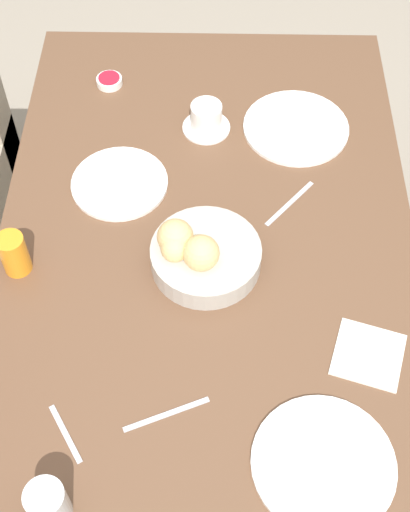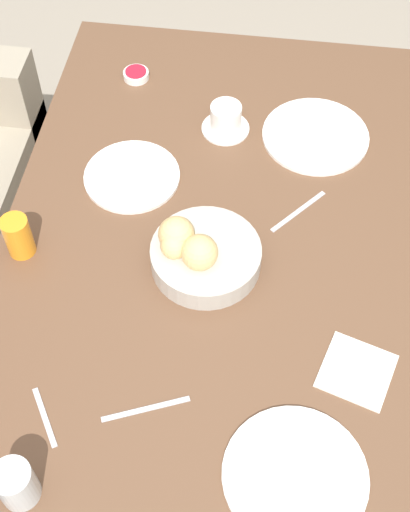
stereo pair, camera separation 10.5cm
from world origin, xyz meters
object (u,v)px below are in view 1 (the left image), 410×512
Objects in this scene: fork_silver at (290,203)px; knife_silver at (167,414)px; juice_glass at (14,254)px; coffee_cup at (206,118)px; napkin at (368,355)px; bread_basket at (200,254)px; spoon_coffee at (65,434)px; jam_bowl_berry at (109,81)px; plate_near_right at (296,127)px; water_tumbler at (48,504)px; plate_near_left at (323,464)px; plate_far_center at (120,183)px.

fork_silver is 0.84× the size of knife_silver.
juice_glass is 0.73× the size of fork_silver.
napkin is at bearing -152.15° from coffee_cup.
bread_basket is 0.43m from coffee_cup.
bread_basket reaches higher than spoon_coffee.
bread_basket reaches higher than jam_bowl_berry.
coffee_cup is at bearing -0.87° from bread_basket.
plate_near_right is 1.09m from water_tumbler.
napkin is (-0.81, -0.60, -0.01)m from jam_bowl_berry.
fork_silver is 0.73m from spoon_coffee.
plate_near_left is 2.20× the size of coffee_cup.
fork_silver is at bearing 2.81° from plate_near_left.
napkin is at bearing -71.29° from knife_silver.
plate_near_left is 0.90m from coffee_cup.
napkin is (-0.65, -0.11, -0.00)m from plate_near_right.
plate_near_right is 1.59× the size of napkin.
jam_bowl_berry reaches higher than fork_silver.
plate_near_left is at bearing -151.92° from bread_basket.
juice_glass is 0.88× the size of spoon_coffee.
coffee_cup is at bearing -46.41° from plate_far_center.
plate_near_left is (-0.45, -0.24, -0.04)m from bread_basket.
spoon_coffee is at bearing -157.96° from juice_glass.
bread_basket is 0.47m from spoon_coffee.
bread_basket is at bearing 28.08° from plate_near_left.
jam_bowl_berry is at bearing 36.77° from napkin.
coffee_cup is (0.87, 0.23, 0.03)m from plate_near_left.
water_tumbler is 0.79× the size of coffee_cup.
bread_basket is 0.40m from juice_glass.
knife_silver is 1.42× the size of spoon_coffee.
napkin is (0.14, -0.40, 0.00)m from knife_silver.
bread_basket is 2.08× the size of spoon_coffee.
jam_bowl_berry is (0.61, -0.14, -0.04)m from juice_glass.
bread_basket is 1.42× the size of napkin.
knife_silver is (-0.78, 0.06, -0.03)m from coffee_cup.
plate_near_left is 1.62× the size of knife_silver.
jam_bowl_berry is 0.41× the size of napkin.
water_tumbler is at bearing 134.34° from knife_silver.
water_tumbler reaches higher than coffee_cup.
bread_basket is at bearing -156.46° from jam_bowl_berry.
juice_glass is 0.60m from coffee_cup.
plate_near_left is 2.62× the size of juice_glass.
napkin is (0.23, -0.11, -0.00)m from plate_near_left.
plate_near_left is at bearing -147.22° from plate_far_center.
knife_silver is (-0.59, -0.14, -0.00)m from plate_far_center.
coffee_cup reaches higher than napkin.
coffee_cup reaches higher than plate_far_center.
coffee_cup reaches higher than plate_near_left.
plate_far_center reaches higher than fork_silver.
coffee_cup is 0.87× the size of fork_silver.
spoon_coffee is (-0.83, 0.48, -0.00)m from plate_near_right.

